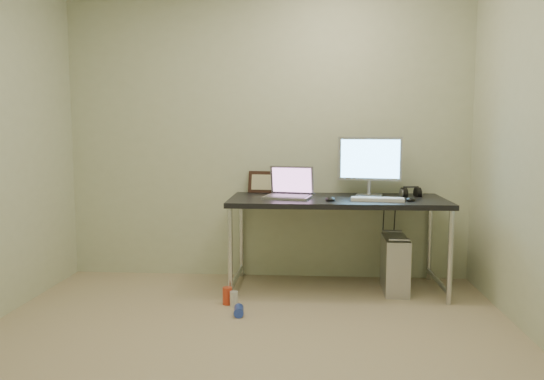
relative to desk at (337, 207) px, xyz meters
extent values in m
plane|color=tan|center=(-0.59, -1.37, -0.68)|extent=(3.50, 3.50, 0.00)
cube|color=beige|center=(-0.59, 0.38, 0.57)|extent=(3.50, 0.02, 2.50)
cube|color=black|center=(0.00, 0.00, 0.05)|extent=(1.72, 0.75, 0.04)
cylinder|color=silver|center=(-0.82, -0.34, -0.32)|extent=(0.04, 0.04, 0.71)
cylinder|color=silver|center=(-0.82, 0.34, -0.32)|extent=(0.04, 0.04, 0.71)
cylinder|color=silver|center=(0.82, -0.34, -0.32)|extent=(0.04, 0.04, 0.71)
cylinder|color=silver|center=(0.82, 0.34, -0.32)|extent=(0.04, 0.04, 0.71)
cylinder|color=silver|center=(-0.82, 0.00, -0.60)|extent=(0.04, 0.67, 0.04)
cylinder|color=silver|center=(0.82, 0.00, -0.60)|extent=(0.04, 0.67, 0.04)
cube|color=silver|center=(0.47, -0.04, -0.46)|extent=(0.19, 0.43, 0.44)
cylinder|color=#B3B3BA|center=(0.47, -0.22, -0.22)|extent=(0.16, 0.02, 0.02)
cylinder|color=#B3B3BA|center=(0.47, 0.14, -0.22)|extent=(0.16, 0.02, 0.02)
cylinder|color=black|center=(0.42, 0.33, -0.28)|extent=(0.01, 0.16, 0.69)
cylinder|color=black|center=(0.51, 0.31, -0.30)|extent=(0.02, 0.11, 0.71)
cylinder|color=red|center=(-0.83, -0.45, -0.61)|extent=(0.07, 0.07, 0.13)
cylinder|color=silver|center=(-0.77, -0.49, -0.62)|extent=(0.07, 0.07, 0.11)
cylinder|color=#2944BB|center=(-0.71, -0.69, -0.64)|extent=(0.08, 0.13, 0.07)
cube|color=#B3B3BA|center=(-0.40, -0.04, 0.08)|extent=(0.41, 0.33, 0.02)
cube|color=slate|center=(-0.40, -0.04, 0.09)|extent=(0.36, 0.28, 0.00)
cube|color=#93929B|center=(-0.37, 0.10, 0.21)|extent=(0.36, 0.13, 0.23)
cube|color=#7C4F79|center=(-0.37, 0.09, 0.21)|extent=(0.33, 0.11, 0.20)
cube|color=#B3B3BA|center=(0.27, 0.14, 0.08)|extent=(0.23, 0.19, 0.02)
cylinder|color=#B3B3BA|center=(0.27, 0.16, 0.15)|extent=(0.03, 0.03, 0.11)
cube|color=#B3B3BA|center=(0.27, 0.15, 0.38)|extent=(0.52, 0.14, 0.36)
cube|color=#69C0FF|center=(0.27, 0.13, 0.38)|extent=(0.47, 0.10, 0.31)
cube|color=silver|center=(0.30, -0.15, 0.09)|extent=(0.42, 0.18, 0.02)
ellipsoid|color=black|center=(0.56, -0.14, 0.09)|extent=(0.10, 0.13, 0.04)
ellipsoid|color=black|center=(-0.06, -0.17, 0.09)|extent=(0.08, 0.13, 0.04)
cylinder|color=black|center=(0.55, 0.14, 0.10)|extent=(0.06, 0.10, 0.10)
cylinder|color=black|center=(0.67, 0.14, 0.10)|extent=(0.06, 0.10, 0.10)
cube|color=black|center=(0.61, 0.14, 0.15)|extent=(0.13, 0.04, 0.01)
cube|color=black|center=(-0.64, 0.32, 0.17)|extent=(0.24, 0.10, 0.19)
cylinder|color=silver|center=(-0.35, 0.26, 0.12)|extent=(0.01, 0.01, 0.09)
cylinder|color=silver|center=(-0.35, 0.26, 0.17)|extent=(0.04, 0.04, 0.04)
camera|label=1|loc=(-0.23, -4.25, 0.60)|focal=35.00mm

